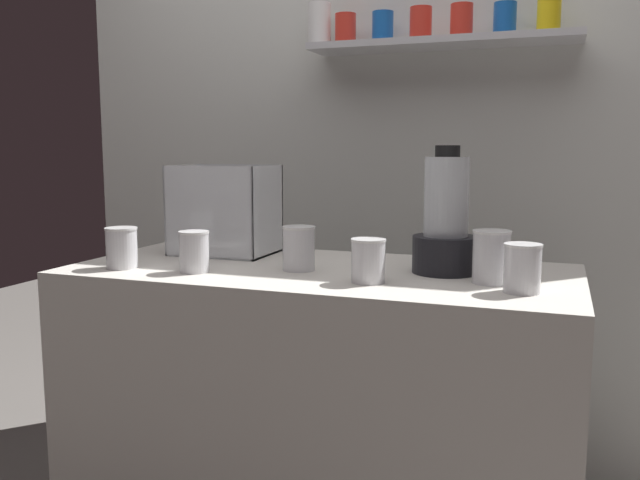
{
  "coord_description": "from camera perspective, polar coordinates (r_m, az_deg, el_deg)",
  "views": [
    {
      "loc": [
        0.62,
        -1.72,
        1.23
      ],
      "look_at": [
        0.0,
        0.0,
        0.98
      ],
      "focal_mm": 37.19,
      "sensor_mm": 36.0,
      "label": 1
    }
  ],
  "objects": [
    {
      "name": "blender_pitcher",
      "position": [
        1.8,
        10.76,
        1.3
      ],
      "size": [
        0.17,
        0.17,
        0.34
      ],
      "color": "black",
      "rests_on": "counter"
    },
    {
      "name": "counter",
      "position": [
        1.99,
        0.0,
        -15.31
      ],
      "size": [
        1.4,
        0.64,
        0.9
      ],
      "primitive_type": "cube",
      "color": "beige",
      "rests_on": "ground_plane"
    },
    {
      "name": "juice_cup_beet_rightmost",
      "position": [
        1.61,
        17.01,
        -2.52
      ],
      "size": [
        0.09,
        0.09,
        0.11
      ],
      "color": "white",
      "rests_on": "counter"
    },
    {
      "name": "carrot_display_bin",
      "position": [
        2.13,
        -8.15,
        1.27
      ],
      "size": [
        0.3,
        0.23,
        0.28
      ],
      "color": "white",
      "rests_on": "counter"
    },
    {
      "name": "juice_cup_beet_far_right",
      "position": [
        1.7,
        14.51,
        -1.6
      ],
      "size": [
        0.1,
        0.1,
        0.13
      ],
      "color": "white",
      "rests_on": "counter"
    },
    {
      "name": "back_wall_unit",
      "position": [
        2.56,
        6.0,
        8.53
      ],
      "size": [
        2.6,
        0.24,
        2.5
      ],
      "color": "silver",
      "rests_on": "ground_plane"
    },
    {
      "name": "juice_cup_mango_far_left",
      "position": [
        1.94,
        -16.69,
        -0.89
      ],
      "size": [
        0.09,
        0.09,
        0.11
      ],
      "color": "white",
      "rests_on": "counter"
    },
    {
      "name": "juice_cup_pomegranate_middle",
      "position": [
        1.82,
        -1.84,
        -0.9
      ],
      "size": [
        0.09,
        0.09,
        0.12
      ],
      "color": "white",
      "rests_on": "counter"
    },
    {
      "name": "juice_cup_carrot_left",
      "position": [
        1.83,
        -10.77,
        -1.19
      ],
      "size": [
        0.08,
        0.08,
        0.11
      ],
      "color": "white",
      "rests_on": "counter"
    },
    {
      "name": "juice_cup_mango_right",
      "position": [
        1.66,
        4.17,
        -1.97
      ],
      "size": [
        0.09,
        0.09,
        0.11
      ],
      "color": "white",
      "rests_on": "counter"
    }
  ]
}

